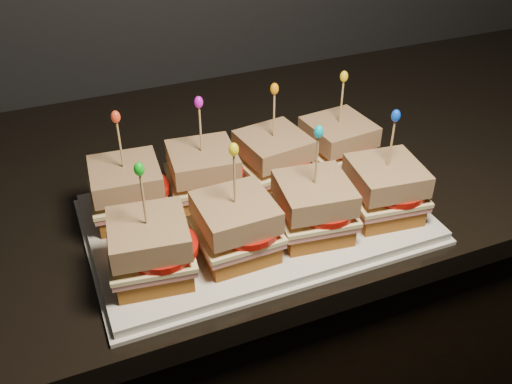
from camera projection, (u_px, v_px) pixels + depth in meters
name	position (u px, v px, depth m)	size (l,w,h in m)	color
cabinet	(199.00, 359.00, 1.21)	(2.42, 0.65, 0.88)	black
granite_slab	(183.00, 180.00, 0.94)	(2.46, 0.69, 0.04)	black
platter	(256.00, 218.00, 0.81)	(0.46, 0.28, 0.02)	white
platter_rim	(256.00, 222.00, 0.82)	(0.47, 0.30, 0.01)	white
sandwich_0_bread_bot	(130.00, 207.00, 0.80)	(0.09, 0.09, 0.02)	brown
sandwich_0_ham	(128.00, 197.00, 0.79)	(0.10, 0.10, 0.01)	#C16366
sandwich_0_cheese	(128.00, 193.00, 0.79)	(0.10, 0.10, 0.01)	#FDEAA1
sandwich_0_tomato	(137.00, 189.00, 0.78)	(0.09, 0.09, 0.01)	#B0130A
sandwich_0_bread_top	(125.00, 177.00, 0.77)	(0.09, 0.09, 0.03)	#53280F
sandwich_0_pick	(121.00, 148.00, 0.74)	(0.00, 0.00, 0.09)	tan
sandwich_0_frill	(116.00, 117.00, 0.72)	(0.01, 0.01, 0.02)	#EC4120
sandwich_1_bread_bot	(204.00, 190.00, 0.83)	(0.09, 0.09, 0.02)	brown
sandwich_1_ham	(204.00, 181.00, 0.82)	(0.10, 0.10, 0.01)	#C16366
sandwich_1_cheese	(203.00, 177.00, 0.82)	(0.10, 0.10, 0.01)	#FDEAA1
sandwich_1_tomato	(212.00, 173.00, 0.82)	(0.09, 0.09, 0.01)	#B0130A
sandwich_1_bread_top	(202.00, 160.00, 0.80)	(0.09, 0.09, 0.03)	#53280F
sandwich_1_pick	(201.00, 132.00, 0.78)	(0.00, 0.00, 0.09)	tan
sandwich_1_frill	(199.00, 102.00, 0.75)	(0.01, 0.01, 0.02)	#CA12CE
sandwich_2_bread_bot	(273.00, 174.00, 0.87)	(0.09, 0.09, 0.02)	brown
sandwich_2_ham	(273.00, 165.00, 0.86)	(0.10, 0.10, 0.01)	#C16366
sandwich_2_cheese	(273.00, 161.00, 0.85)	(0.10, 0.10, 0.01)	#FDEAA1
sandwich_2_tomato	(282.00, 157.00, 0.85)	(0.09, 0.09, 0.01)	#B0130A
sandwich_2_bread_top	(273.00, 145.00, 0.84)	(0.09, 0.09, 0.03)	#53280F
sandwich_2_pick	(274.00, 118.00, 0.81)	(0.00, 0.00, 0.09)	tan
sandwich_2_frill	(275.00, 89.00, 0.79)	(0.01, 0.01, 0.02)	orange
sandwich_3_bread_bot	(336.00, 160.00, 0.90)	(0.09, 0.09, 0.02)	brown
sandwich_3_ham	(337.00, 151.00, 0.89)	(0.10, 0.10, 0.01)	#C16366
sandwich_3_cheese	(337.00, 147.00, 0.89)	(0.10, 0.10, 0.01)	#FDEAA1
sandwich_3_tomato	(346.00, 143.00, 0.88)	(0.09, 0.09, 0.01)	#B0130A
sandwich_3_bread_top	(339.00, 132.00, 0.87)	(0.09, 0.09, 0.03)	#53280F
sandwich_3_pick	(341.00, 105.00, 0.85)	(0.00, 0.00, 0.09)	tan
sandwich_3_frill	(344.00, 76.00, 0.82)	(0.01, 0.01, 0.02)	yellow
sandwich_4_bread_bot	(153.00, 266.00, 0.70)	(0.09, 0.09, 0.02)	brown
sandwich_4_ham	(151.00, 256.00, 0.69)	(0.10, 0.10, 0.01)	#C16366
sandwich_4_cheese	(151.00, 252.00, 0.69)	(0.10, 0.10, 0.01)	#FDEAA1
sandwich_4_tomato	(161.00, 247.00, 0.68)	(0.09, 0.09, 0.01)	#B0130A
sandwich_4_bread_top	(148.00, 234.00, 0.67)	(0.09, 0.09, 0.03)	#53280F
sandwich_4_pick	(144.00, 203.00, 0.64)	(0.00, 0.00, 0.09)	tan
sandwich_4_frill	(139.00, 169.00, 0.62)	(0.01, 0.01, 0.02)	#11A718
sandwich_5_bread_bot	(236.00, 244.00, 0.73)	(0.09, 0.09, 0.02)	brown
sandwich_5_ham	(236.00, 234.00, 0.72)	(0.10, 0.10, 0.01)	#C16366
sandwich_5_cheese	(236.00, 230.00, 0.72)	(0.10, 0.10, 0.01)	#FDEAA1
sandwich_5_tomato	(246.00, 226.00, 0.72)	(0.09, 0.09, 0.01)	#B0130A
sandwich_5_bread_top	(235.00, 212.00, 0.70)	(0.09, 0.09, 0.03)	#53280F
sandwich_5_pick	(235.00, 182.00, 0.68)	(0.00, 0.00, 0.09)	tan
sandwich_5_frill	(234.00, 149.00, 0.65)	(0.01, 0.01, 0.02)	yellow
sandwich_6_bread_bot	(312.00, 224.00, 0.77)	(0.09, 0.09, 0.02)	brown
sandwich_6_ham	(313.00, 214.00, 0.76)	(0.10, 0.10, 0.01)	#C16366
sandwich_6_cheese	(313.00, 210.00, 0.75)	(0.10, 0.10, 0.01)	#FDEAA1
sandwich_6_tomato	(324.00, 206.00, 0.75)	(0.09, 0.09, 0.01)	#B0130A
sandwich_6_bread_top	(314.00, 193.00, 0.74)	(0.09, 0.09, 0.03)	#53280F
sandwich_6_pick	(317.00, 163.00, 0.71)	(0.00, 0.00, 0.09)	tan
sandwich_6_frill	(319.00, 132.00, 0.69)	(0.01, 0.01, 0.02)	#06ACBD
sandwich_7_bread_bot	(382.00, 206.00, 0.80)	(0.09, 0.09, 0.02)	brown
sandwich_7_ham	(383.00, 196.00, 0.79)	(0.10, 0.10, 0.01)	#C16366
sandwich_7_cheese	(384.00, 192.00, 0.79)	(0.10, 0.10, 0.01)	#FDEAA1
sandwich_7_tomato	(394.00, 188.00, 0.78)	(0.09, 0.09, 0.01)	#B0130A
sandwich_7_bread_top	(386.00, 175.00, 0.77)	(0.09, 0.09, 0.03)	#53280F
sandwich_7_pick	(391.00, 146.00, 0.75)	(0.00, 0.00, 0.09)	tan
sandwich_7_frill	(396.00, 116.00, 0.72)	(0.01, 0.01, 0.02)	blue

